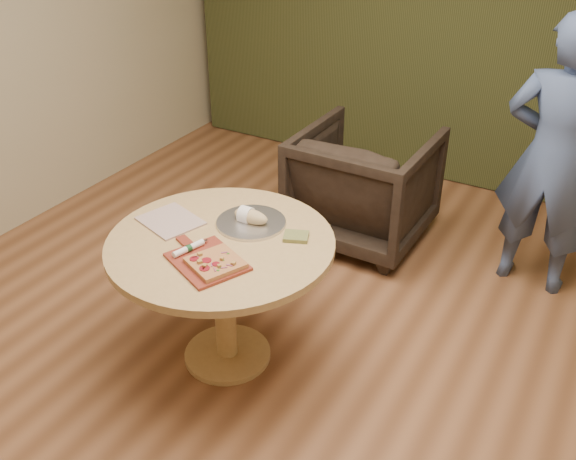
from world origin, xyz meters
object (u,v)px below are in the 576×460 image
at_px(cutlery_roll, 189,248).
at_px(bread_roll, 249,216).
at_px(serving_tray, 251,222).
at_px(pedestal_table, 222,264).
at_px(flatbread_pizza, 215,263).
at_px(armchair, 364,180).
at_px(pizza_paddle, 206,261).
at_px(person_standing, 554,158).

xyz_separation_m(cutlery_roll, bread_roll, (0.09, 0.38, 0.01)).
distance_m(serving_tray, bread_roll, 0.04).
height_order(pedestal_table, bread_roll, bread_roll).
xyz_separation_m(flatbread_pizza, armchair, (-0.01, 1.74, -0.34)).
height_order(bread_roll, armchair, armchair).
distance_m(flatbread_pizza, cutlery_roll, 0.18).
distance_m(flatbread_pizza, bread_roll, 0.43).
bearing_deg(pizza_paddle, serving_tray, 115.88).
distance_m(pedestal_table, pizza_paddle, 0.25).
bearing_deg(person_standing, bread_roll, 49.97).
relative_size(pizza_paddle, armchair, 0.54).
relative_size(cutlery_roll, bread_roll, 1.02).
height_order(pizza_paddle, person_standing, person_standing).
xyz_separation_m(pedestal_table, cutlery_roll, (-0.06, -0.17, 0.17)).
bearing_deg(cutlery_roll, serving_tray, 90.80).
xyz_separation_m(pedestal_table, person_standing, (1.26, 1.58, 0.24)).
xyz_separation_m(pedestal_table, armchair, (0.11, 1.53, -0.17)).
xyz_separation_m(serving_tray, person_standing, (1.21, 1.37, 0.10)).
relative_size(pedestal_table, person_standing, 0.66).
bearing_deg(pizza_paddle, cutlery_roll, -164.74).
bearing_deg(bread_roll, person_standing, 48.19).
bearing_deg(armchair, serving_tray, 87.88).
distance_m(pedestal_table, armchair, 1.54).
distance_m(cutlery_roll, person_standing, 2.19).
xyz_separation_m(armchair, person_standing, (1.15, 0.05, 0.41)).
xyz_separation_m(pizza_paddle, serving_tray, (-0.01, 0.40, -0.00)).
distance_m(pedestal_table, bread_roll, 0.28).
xyz_separation_m(serving_tray, bread_roll, (-0.01, -0.00, 0.04)).
bearing_deg(armchair, pizza_paddle, 88.84).
distance_m(pizza_paddle, flatbread_pizza, 0.07).
relative_size(pedestal_table, pizza_paddle, 2.38).
xyz_separation_m(pedestal_table, pizza_paddle, (0.05, -0.19, 0.15)).
distance_m(pizza_paddle, armchair, 1.75).
height_order(serving_tray, bread_roll, bread_roll).
xyz_separation_m(cutlery_roll, armchair, (0.17, 1.71, -0.34)).
relative_size(serving_tray, person_standing, 0.21).
relative_size(bread_roll, person_standing, 0.11).
relative_size(flatbread_pizza, person_standing, 0.17).
xyz_separation_m(flatbread_pizza, serving_tray, (-0.07, 0.42, -0.02)).
height_order(pedestal_table, cutlery_roll, cutlery_roll).
bearing_deg(serving_tray, bread_roll, -180.00).
bearing_deg(flatbread_pizza, serving_tray, 99.94).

